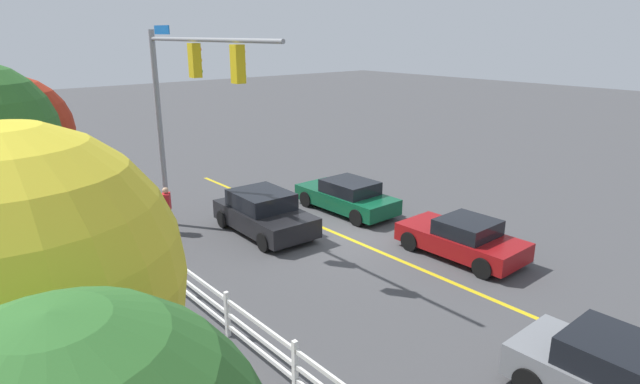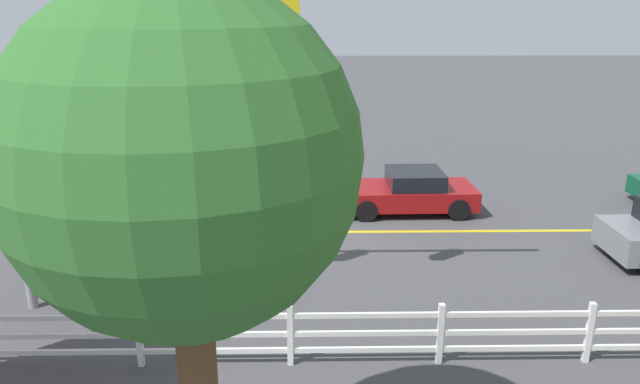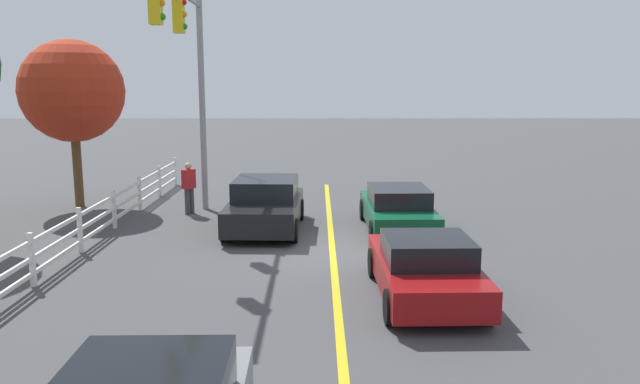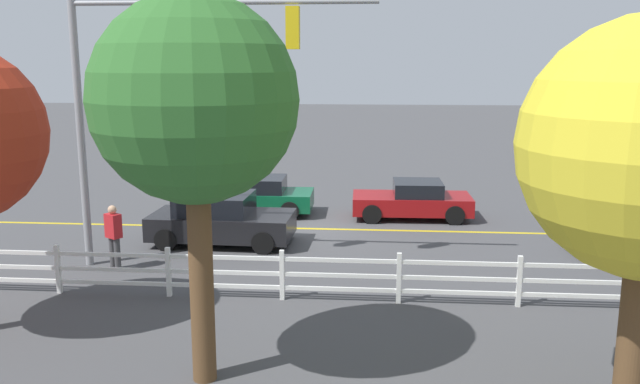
% 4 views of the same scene
% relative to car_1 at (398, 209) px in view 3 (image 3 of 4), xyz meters
% --- Properties ---
extents(ground_plane, '(120.00, 120.00, 0.00)m').
position_rel_car_1_xyz_m(ground_plane, '(-1.81, 1.91, -0.64)').
color(ground_plane, '#444447').
extents(lane_center_stripe, '(28.00, 0.16, 0.01)m').
position_rel_car_1_xyz_m(lane_center_stripe, '(-5.81, 1.91, -0.63)').
color(lane_center_stripe, gold).
rests_on(lane_center_stripe, ground_plane).
extents(signal_assembly, '(7.60, 0.38, 7.07)m').
position_rel_car_1_xyz_m(signal_assembly, '(1.06, 6.08, 4.35)').
color(signal_assembly, gray).
rests_on(signal_assembly, ground_plane).
extents(car_1, '(4.36, 1.93, 1.31)m').
position_rel_car_1_xyz_m(car_1, '(0.00, 0.00, 0.00)').
color(car_1, '#0C4C2D').
rests_on(car_1, ground_plane).
extents(car_3, '(4.17, 2.16, 1.48)m').
position_rel_car_1_xyz_m(car_3, '(0.22, 3.80, 0.08)').
color(car_3, black).
rests_on(car_3, ground_plane).
extents(car_4, '(4.01, 1.98, 1.28)m').
position_rel_car_1_xyz_m(car_4, '(-5.57, 0.18, -0.02)').
color(car_4, maroon).
rests_on(car_4, ground_plane).
extents(pedestrian, '(0.48, 0.44, 1.69)m').
position_rel_car_1_xyz_m(pedestrian, '(2.36, 6.45, 0.29)').
color(pedestrian, '#3F3F42').
rests_on(pedestrian, ground_plane).
extents(white_rail_fence, '(26.10, 0.10, 1.15)m').
position_rel_car_1_xyz_m(white_rail_fence, '(-4.81, 8.24, -0.03)').
color(white_rail_fence, white).
rests_on(white_rail_fence, ground_plane).
extents(tree_0, '(3.42, 3.42, 5.66)m').
position_rel_car_1_xyz_m(tree_0, '(3.65, 10.51, 3.29)').
color(tree_0, brown).
rests_on(tree_0, ground_plane).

